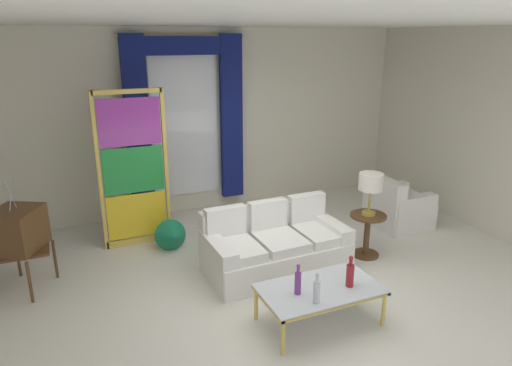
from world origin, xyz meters
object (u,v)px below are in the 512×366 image
(armchair_white, at_px, (396,208))
(peacock_figurine, at_px, (172,237))
(couch_white_long, at_px, (273,246))
(vintage_tv, at_px, (17,232))
(bottle_crystal_tall, at_px, (317,290))
(stained_glass_divider, at_px, (134,173))
(round_side_table, at_px, (367,231))
(table_lamp_brass, at_px, (371,184))
(bottle_blue_decanter, at_px, (350,274))
(bottle_amber_squat, at_px, (298,282))
(coffee_table, at_px, (320,291))

(armchair_white, relative_size, peacock_figurine, 1.38)
(couch_white_long, xyz_separation_m, vintage_tv, (-2.91, 0.70, 0.42))
(bottle_crystal_tall, relative_size, armchair_white, 0.39)
(stained_glass_divider, distance_m, round_side_table, 3.28)
(armchair_white, relative_size, table_lamp_brass, 1.45)
(couch_white_long, distance_m, armchair_white, 2.42)
(peacock_figurine, height_order, round_side_table, round_side_table)
(bottle_blue_decanter, height_order, round_side_table, bottle_blue_decanter)
(vintage_tv, bearing_deg, bottle_crystal_tall, -39.68)
(bottle_amber_squat, bearing_deg, coffee_table, 2.12)
(coffee_table, bearing_deg, couch_white_long, 86.32)
(table_lamp_brass, bearing_deg, bottle_crystal_tall, -140.24)
(bottle_crystal_tall, height_order, table_lamp_brass, table_lamp_brass)
(bottle_crystal_tall, xyz_separation_m, peacock_figurine, (-0.82, 2.47, -0.32))
(bottle_amber_squat, bearing_deg, stained_glass_divider, 112.25)
(bottle_amber_squat, xyz_separation_m, table_lamp_brass, (1.66, 1.09, 0.49))
(bottle_blue_decanter, xyz_separation_m, table_lamp_brass, (1.10, 1.17, 0.48))
(peacock_figurine, distance_m, table_lamp_brass, 2.77)
(couch_white_long, xyz_separation_m, peacock_figurine, (-1.08, 0.98, -0.08))
(round_side_table, bearing_deg, vintage_tv, 168.03)
(peacock_figurine, bearing_deg, couch_white_long, -42.21)
(couch_white_long, bearing_deg, armchair_white, 11.77)
(coffee_table, height_order, vintage_tv, vintage_tv)
(coffee_table, xyz_separation_m, peacock_figurine, (-0.99, 2.25, -0.16))
(stained_glass_divider, distance_m, table_lamp_brass, 3.20)
(peacock_figurine, bearing_deg, table_lamp_brass, -26.06)
(coffee_table, height_order, bottle_blue_decanter, bottle_blue_decanter)
(bottle_crystal_tall, distance_m, stained_glass_divider, 3.20)
(stained_glass_divider, bearing_deg, peacock_figurine, -49.79)
(bottle_blue_decanter, distance_m, vintage_tv, 3.75)
(couch_white_long, relative_size, vintage_tv, 1.32)
(vintage_tv, bearing_deg, bottle_amber_squat, -37.78)
(armchair_white, xyz_separation_m, stained_glass_divider, (-3.82, 0.93, 0.77))
(vintage_tv, xyz_separation_m, stained_glass_divider, (1.45, 0.72, 0.33))
(coffee_table, xyz_separation_m, armchair_white, (2.45, 1.76, -0.09))
(bottle_blue_decanter, bearing_deg, stained_glass_divider, 120.85)
(bottle_amber_squat, height_order, round_side_table, bottle_amber_squat)
(bottle_blue_decanter, bearing_deg, peacock_figurine, 118.80)
(coffee_table, bearing_deg, round_side_table, 37.92)
(bottle_amber_squat, xyz_separation_m, vintage_tv, (-2.56, 1.99, 0.19))
(bottle_blue_decanter, distance_m, bottle_amber_squat, 0.56)
(coffee_table, height_order, stained_glass_divider, stained_glass_divider)
(bottle_blue_decanter, height_order, stained_glass_divider, stained_glass_divider)
(bottle_amber_squat, relative_size, peacock_figurine, 0.54)
(bottle_crystal_tall, relative_size, table_lamp_brass, 0.57)
(couch_white_long, bearing_deg, coffee_table, -93.68)
(armchair_white, bearing_deg, round_side_table, -147.25)
(round_side_table, bearing_deg, bottle_blue_decanter, -133.07)
(bottle_amber_squat, xyz_separation_m, stained_glass_divider, (-1.11, 2.71, 0.52))
(couch_white_long, height_order, bottle_blue_decanter, couch_white_long)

